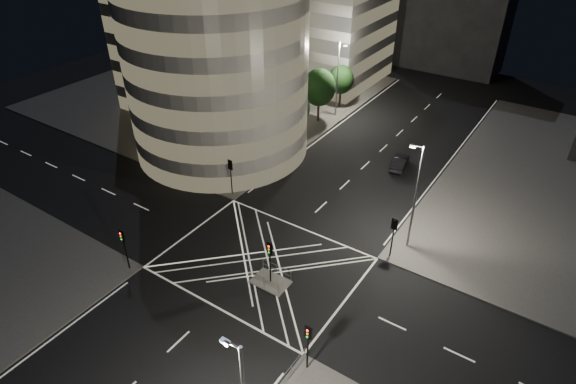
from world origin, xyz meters
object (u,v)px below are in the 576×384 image
Objects in this scene: traffic_signal_island at (270,255)px; street_lamp_right_far at (415,195)px; traffic_signal_fl at (231,171)px; street_lamp_left_far at (338,77)px; central_island at (271,282)px; traffic_signal_fr at (394,231)px; traffic_signal_nr at (308,340)px; street_lamp_left_near at (256,127)px; traffic_signal_nl at (124,242)px; sedan at (400,162)px.

street_lamp_right_far reaches higher than traffic_signal_island.
traffic_signal_fl is at bearing -173.12° from street_lamp_right_far.
street_lamp_left_far and street_lamp_right_far have the same top height.
street_lamp_left_far is at bearing 109.95° from central_island.
traffic_signal_fl is 17.60m from traffic_signal_fr.
traffic_signal_nr is at bearing -37.69° from traffic_signal_fl.
street_lamp_left_near reaches higher than central_island.
traffic_signal_nl is 0.40× the size of street_lamp_right_far.
street_lamp_left_far reaches higher than traffic_signal_fl.
traffic_signal_fr and traffic_signal_island have the same top height.
traffic_signal_fr is 0.40× the size of street_lamp_right_far.
traffic_signal_nl is 0.94× the size of sedan.
traffic_signal_fr is at bearing 37.69° from traffic_signal_nl.
sedan reaches higher than central_island.
street_lamp_left_near is at bearing 170.97° from street_lamp_right_far.
traffic_signal_island is at bearing 26.14° from traffic_signal_nl.
sedan is at bearing 100.72° from traffic_signal_nr.
traffic_signal_island is 0.94× the size of sedan.
traffic_signal_fr is at bearing 0.00° from traffic_signal_fl.
traffic_signal_nl is at bearing -139.09° from street_lamp_right_far.
traffic_signal_fr is at bearing -15.92° from street_lamp_left_near.
traffic_signal_nr is at bearing 0.00° from traffic_signal_nl.
street_lamp_right_far is at bearing 54.70° from traffic_signal_island.
traffic_signal_island is 33.61m from street_lamp_left_far.
street_lamp_left_far is at bearing 109.95° from traffic_signal_island.
traffic_signal_fr is (17.60, 13.60, 0.00)m from traffic_signal_nl.
central_island is at bearing -70.05° from street_lamp_left_far.
traffic_signal_nr is at bearing -37.93° from central_island.
sedan is (1.40, 23.21, -2.22)m from traffic_signal_island.
traffic_signal_nr is at bearing -37.93° from traffic_signal_island.
central_island is 0.75× the size of traffic_signal_nl.
traffic_signal_nl is 0.40× the size of street_lamp_left_far.
traffic_signal_fr is at bearing -106.11° from street_lamp_right_far.
street_lamp_left_far is (-11.44, 31.50, 5.47)m from central_island.
traffic_signal_nl is at bearing 180.00° from traffic_signal_nr.
traffic_signal_fl is 19.39m from sedan.
central_island is at bearing 76.36° from sedan.
traffic_signal_fr is at bearing 50.67° from central_island.
traffic_signal_nl is 17.60m from traffic_signal_nr.
street_lamp_left_far is 16.03m from sedan.
traffic_signal_nr reaches higher than sedan.
street_lamp_left_far is (-18.24, 23.20, 2.63)m from traffic_signal_fr.
traffic_signal_island is 13.13m from street_lamp_right_far.
traffic_signal_island is 17.89m from street_lamp_left_near.
traffic_signal_island is 0.40× the size of street_lamp_left_far.
traffic_signal_island is at bearing 0.00° from central_island.
traffic_signal_island is at bearing -49.73° from street_lamp_left_near.
central_island is 11.10m from traffic_signal_fr.
street_lamp_left_near is at bearing 164.08° from traffic_signal_fr.
street_lamp_left_near reaches higher than traffic_signal_fl.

